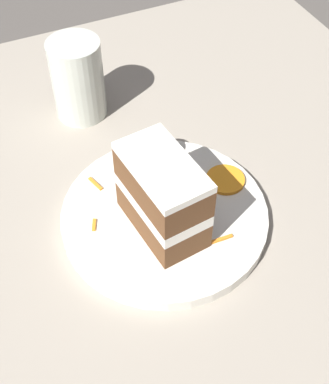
% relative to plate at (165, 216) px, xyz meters
% --- Properties ---
extents(ground_plane, '(6.00, 6.00, 0.00)m').
position_rel_plate_xyz_m(ground_plane, '(0.01, 0.01, -0.04)').
color(ground_plane, '#4C4742').
rests_on(ground_plane, ground).
extents(dining_table, '(0.93, 0.91, 0.03)m').
position_rel_plate_xyz_m(dining_table, '(0.01, 0.01, -0.02)').
color(dining_table, gray).
rests_on(dining_table, ground).
extents(plate, '(0.26, 0.26, 0.02)m').
position_rel_plate_xyz_m(plate, '(0.00, 0.00, 0.00)').
color(plate, silver).
rests_on(plate, dining_table).
extents(cake_slice, '(0.12, 0.08, 0.10)m').
position_rel_plate_xyz_m(cake_slice, '(-0.02, 0.01, 0.06)').
color(cake_slice, brown).
rests_on(cake_slice, plate).
extents(cream_dollop, '(0.05, 0.04, 0.05)m').
position_rel_plate_xyz_m(cream_dollop, '(0.09, -0.03, 0.03)').
color(cream_dollop, white).
rests_on(cream_dollop, plate).
extents(orange_garnish, '(0.05, 0.05, 0.00)m').
position_rel_plate_xyz_m(orange_garnish, '(0.01, -0.09, 0.01)').
color(orange_garnish, orange).
rests_on(orange_garnish, plate).
extents(carrot_shreds_scatter, '(0.16, 0.16, 0.00)m').
position_rel_plate_xyz_m(carrot_shreds_scatter, '(0.01, -0.00, 0.01)').
color(carrot_shreds_scatter, orange).
rests_on(carrot_shreds_scatter, plate).
extents(drinking_glass, '(0.08, 0.08, 0.12)m').
position_rel_plate_xyz_m(drinking_glass, '(0.24, 0.03, 0.04)').
color(drinking_glass, beige).
rests_on(drinking_glass, dining_table).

